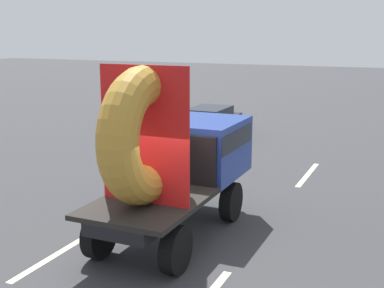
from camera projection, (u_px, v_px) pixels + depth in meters
The scene contains 6 objects.
ground_plane at pixel (150, 251), 10.50m from camera, with size 120.00×120.00×0.00m, color #38383A.
flatbed_truck at pixel (176, 153), 11.11m from camera, with size 2.02×5.05×3.84m.
distant_sedan at pixel (210, 121), 22.04m from camera, with size 1.65×3.84×1.25m.
lane_dash_left_near at pixel (61, 251), 10.49m from camera, with size 3.00×0.16×0.01m, color beige.
lane_dash_left_far at pixel (210, 162), 17.75m from camera, with size 2.24×0.16×0.01m, color beige.
lane_dash_right_far at pixel (308, 174), 16.15m from camera, with size 2.94×0.16×0.01m, color beige.
Camera 1 is at (4.80, -8.56, 4.44)m, focal length 47.56 mm.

